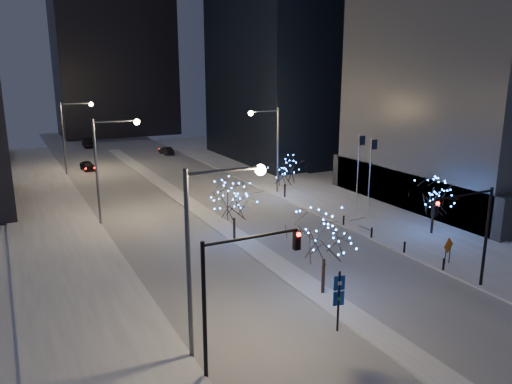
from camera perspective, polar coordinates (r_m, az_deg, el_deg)
ground at (r=30.35m, az=12.77°, el=-15.08°), size 160.00×160.00×0.00m
road at (r=59.51m, az=-9.22°, el=-0.21°), size 20.00×130.00×0.02m
median at (r=54.91m, az=-7.59°, el=-1.31°), size 2.00×80.00×0.15m
east_sidewalk at (r=53.55m, az=11.49°, el=-1.88°), size 10.00×90.00×0.15m
west_sidewalk at (r=42.67m, az=-20.91°, el=-6.75°), size 8.00×90.00×0.15m
midrise_block at (r=64.00m, az=27.17°, el=13.02°), size 30.00×22.00×30.00m
plinth at (r=65.25m, az=25.89°, el=1.59°), size 30.00×24.00×4.00m
horizon_block at (r=114.56m, az=-16.04°, el=16.89°), size 24.00×14.00×42.00m
street_lamp_w_near at (r=24.95m, az=-5.51°, el=-4.97°), size 4.40×0.56×10.00m
street_lamp_w_mid at (r=48.42m, az=-16.63°, el=3.92°), size 4.40×0.56×10.00m
street_lamp_w_far at (r=72.91m, az=-20.43°, el=6.92°), size 4.40×0.56×10.00m
street_lamp_east at (r=57.66m, az=1.71°, el=6.03°), size 3.90×0.56×10.00m
traffic_signal_west at (r=24.06m, az=-2.48°, el=-10.13°), size 5.26×0.43×7.00m
traffic_signal_east at (r=35.19m, az=23.43°, el=-3.35°), size 5.26×0.43×7.00m
flagpoles at (r=49.36m, az=12.26°, el=2.37°), size 1.35×2.60×8.00m
bollards at (r=43.18m, az=14.78°, el=-5.28°), size 0.16×12.16×0.90m
car_near at (r=75.86m, az=-18.67°, el=2.85°), size 1.99×4.09×1.34m
car_mid at (r=86.40m, az=-10.23°, el=4.67°), size 1.73×3.98×1.27m
car_far at (r=97.62m, az=-18.55°, el=5.30°), size 2.25×5.15×1.47m
holiday_tree_median_near at (r=32.35m, az=7.85°, el=-4.96°), size 5.34×5.34×5.91m
holiday_tree_median_far at (r=42.44m, az=-2.53°, el=-1.06°), size 4.46×4.46×5.14m
holiday_tree_plaza_near at (r=46.53m, az=19.73°, el=-0.54°), size 4.58×4.58×4.98m
holiday_tree_plaza_far at (r=56.22m, az=3.34°, el=2.44°), size 4.90×4.90×4.94m
wayfinding_sign at (r=28.82m, az=9.44°, el=-11.54°), size 0.65×0.22×3.65m
construction_sign at (r=40.34m, az=21.12°, el=-5.98°), size 1.23×0.33×2.07m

